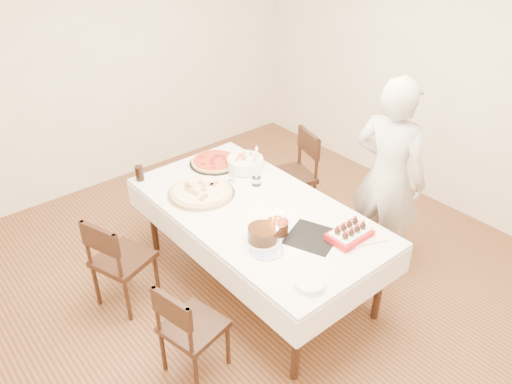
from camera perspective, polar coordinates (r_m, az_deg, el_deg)
floor at (r=4.40m, az=1.48°, el=-10.11°), size 5.00×5.00×0.00m
wall_back at (r=5.63m, az=-15.88°, el=14.25°), size 4.50×0.04×2.70m
wall_right at (r=5.31m, az=20.76°, el=12.37°), size 0.04×5.00×2.70m
dining_table at (r=4.17m, az=-0.00°, el=-6.16°), size 1.59×2.34×0.75m
chair_right_savory at (r=4.98m, az=3.92°, el=1.80°), size 0.57×0.57×0.91m
chair_left_savory at (r=4.10m, az=-14.95°, el=-7.41°), size 0.55×0.55×0.85m
chair_left_dessert at (r=3.51m, az=-7.14°, el=-15.01°), size 0.48×0.48×0.80m
person at (r=4.26m, az=14.85°, el=1.58°), size 0.53×0.70×1.75m
pizza_white at (r=4.14m, az=-6.27°, el=-0.00°), size 0.66×0.66×0.04m
pizza_pepperoni at (r=4.59m, az=-4.74°, el=3.50°), size 0.60×0.60×0.04m
red_placemat at (r=4.58m, az=-1.20°, el=3.22°), size 0.26×0.26×0.01m
pasta_bowl at (r=4.47m, az=-1.24°, el=3.30°), size 0.36×0.36×0.10m
taper_candle at (r=4.17m, az=0.05°, el=3.04°), size 0.08×0.08×0.37m
shaker_pair at (r=4.28m, az=-2.67°, el=1.62°), size 0.07×0.07×0.08m
cola_glass at (r=4.41m, az=-13.17°, el=2.10°), size 0.08×0.08×0.13m
layer_cake at (r=3.58m, az=0.78°, el=-4.86°), size 0.36×0.36×0.11m
cake_board at (r=3.67m, az=6.41°, el=-5.17°), size 0.45×0.45×0.01m
birthday_cake at (r=3.63m, az=2.47°, el=-3.58°), size 0.18×0.18×0.16m
strawberry_box at (r=3.67m, az=10.65°, el=-4.72°), size 0.32×0.21×0.08m
box_lid at (r=3.73m, az=11.85°, el=-5.04°), size 0.37×0.32×0.03m
plate_stack at (r=3.25m, az=6.18°, el=-10.36°), size 0.23×0.23×0.04m
china_plate at (r=3.52m, az=1.22°, el=-6.60°), size 0.30×0.30×0.01m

